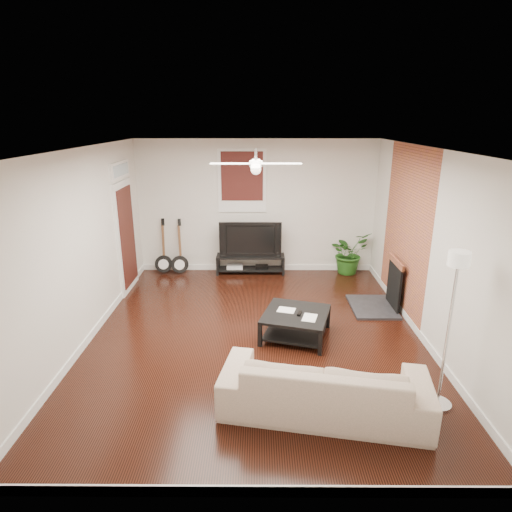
% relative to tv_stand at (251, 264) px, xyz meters
% --- Properties ---
extents(room, '(5.01, 6.01, 2.81)m').
position_rel_tv_stand_xyz_m(room, '(0.13, -2.78, 1.20)').
color(room, black).
rests_on(room, ground).
extents(brick_accent, '(0.02, 2.20, 2.80)m').
position_rel_tv_stand_xyz_m(brick_accent, '(2.62, -1.78, 1.20)').
color(brick_accent, '#AD5E38').
rests_on(brick_accent, floor).
extents(fireplace, '(0.80, 1.10, 0.92)m').
position_rel_tv_stand_xyz_m(fireplace, '(2.33, -1.78, 0.26)').
color(fireplace, black).
rests_on(fireplace, floor).
extents(window_back, '(1.00, 0.06, 1.30)m').
position_rel_tv_stand_xyz_m(window_back, '(-0.17, 0.19, 1.75)').
color(window_back, '#401211').
rests_on(window_back, wall_back).
extents(door_left, '(0.08, 1.00, 2.50)m').
position_rel_tv_stand_xyz_m(door_left, '(-2.33, -0.88, 1.05)').
color(door_left, white).
rests_on(door_left, wall_left).
extents(tv_stand, '(1.44, 0.39, 0.40)m').
position_rel_tv_stand_xyz_m(tv_stand, '(0.00, 0.00, 0.00)').
color(tv_stand, black).
rests_on(tv_stand, floor).
extents(tv, '(1.29, 0.17, 0.75)m').
position_rel_tv_stand_xyz_m(tv, '(0.00, 0.02, 0.58)').
color(tv, black).
rests_on(tv, tv_stand).
extents(coffee_table, '(1.16, 1.16, 0.39)m').
position_rel_tv_stand_xyz_m(coffee_table, '(0.73, -2.83, -0.01)').
color(coffee_table, black).
rests_on(coffee_table, floor).
extents(sofa, '(2.43, 1.30, 0.67)m').
position_rel_tv_stand_xyz_m(sofa, '(0.91, -4.58, 0.14)').
color(sofa, tan).
rests_on(sofa, floor).
extents(floor_lamp, '(0.36, 0.36, 1.89)m').
position_rel_tv_stand_xyz_m(floor_lamp, '(2.26, -4.48, 0.74)').
color(floor_lamp, white).
rests_on(floor_lamp, floor).
extents(potted_plant, '(1.07, 1.03, 0.91)m').
position_rel_tv_stand_xyz_m(potted_plant, '(2.10, 0.04, 0.25)').
color(potted_plant, '#205418').
rests_on(potted_plant, floor).
extents(guitar_left, '(0.40, 0.30, 1.19)m').
position_rel_tv_stand_xyz_m(guitar_left, '(-1.86, -0.03, 0.39)').
color(guitar_left, black).
rests_on(guitar_left, floor).
extents(guitar_right, '(0.42, 0.34, 1.19)m').
position_rel_tv_stand_xyz_m(guitar_right, '(-1.51, -0.06, 0.39)').
color(guitar_right, black).
rests_on(guitar_right, floor).
extents(ceiling_fan, '(1.24, 1.24, 0.32)m').
position_rel_tv_stand_xyz_m(ceiling_fan, '(0.13, -2.78, 2.40)').
color(ceiling_fan, white).
rests_on(ceiling_fan, ceiling).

